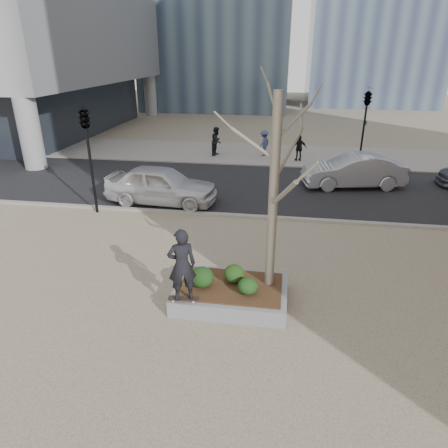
% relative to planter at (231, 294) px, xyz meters
% --- Properties ---
extents(ground, '(120.00, 120.00, 0.00)m').
position_rel_planter_xyz_m(ground, '(-1.00, 0.00, -0.23)').
color(ground, gray).
rests_on(ground, ground).
extents(street, '(60.00, 8.00, 0.02)m').
position_rel_planter_xyz_m(street, '(-1.00, 10.00, -0.21)').
color(street, black).
rests_on(street, ground).
extents(far_sidewalk, '(60.00, 6.00, 0.02)m').
position_rel_planter_xyz_m(far_sidewalk, '(-1.00, 17.00, -0.21)').
color(far_sidewalk, gray).
rests_on(far_sidewalk, ground).
extents(planter, '(3.00, 2.00, 0.45)m').
position_rel_planter_xyz_m(planter, '(0.00, 0.00, 0.00)').
color(planter, gray).
rests_on(planter, ground).
extents(planter_mulch, '(2.70, 1.70, 0.04)m').
position_rel_planter_xyz_m(planter_mulch, '(0.00, 0.00, 0.25)').
color(planter_mulch, '#382314').
rests_on(planter_mulch, planter).
extents(sycamore_tree, '(2.80, 2.80, 6.60)m').
position_rel_planter_xyz_m(sycamore_tree, '(1.00, 0.30, 3.56)').
color(sycamore_tree, gray).
rests_on(sycamore_tree, planter_mulch).
extents(shrub_left, '(0.64, 0.64, 0.54)m').
position_rel_planter_xyz_m(shrub_left, '(-0.77, -0.14, 0.54)').
color(shrub_left, '#103513').
rests_on(shrub_left, planter_mulch).
extents(shrub_middle, '(0.57, 0.57, 0.49)m').
position_rel_planter_xyz_m(shrub_middle, '(0.06, 0.22, 0.51)').
color(shrub_middle, black).
rests_on(shrub_middle, planter_mulch).
extents(shrub_right, '(0.52, 0.52, 0.44)m').
position_rel_planter_xyz_m(shrub_right, '(0.48, -0.30, 0.48)').
color(shrub_right, black).
rests_on(shrub_right, planter_mulch).
extents(skateboard, '(0.80, 0.27, 0.08)m').
position_rel_planter_xyz_m(skateboard, '(-1.10, -0.83, 0.26)').
color(skateboard, black).
rests_on(skateboard, planter).
extents(skateboarder, '(0.82, 0.68, 1.92)m').
position_rel_planter_xyz_m(skateboarder, '(-1.10, -0.83, 1.26)').
color(skateboarder, black).
rests_on(skateboarder, skateboard).
extents(police_car, '(5.04, 2.30, 1.68)m').
position_rel_planter_xyz_m(police_car, '(-4.08, 7.07, 0.63)').
color(police_car, silver).
rests_on(police_car, street).
extents(car_silver, '(5.15, 2.60, 1.62)m').
position_rel_planter_xyz_m(car_silver, '(4.59, 10.76, 0.60)').
color(car_silver, '#A2A4AA').
rests_on(car_silver, street).
extents(pedestrian_a, '(0.84, 0.99, 1.80)m').
position_rel_planter_xyz_m(pedestrian_a, '(-3.19, 16.21, 0.70)').
color(pedestrian_a, black).
rests_on(pedestrian_a, far_sidewalk).
extents(pedestrian_b, '(1.02, 1.21, 1.63)m').
position_rel_planter_xyz_m(pedestrian_b, '(-0.17, 16.53, 0.61)').
color(pedestrian_b, '#3D476E').
rests_on(pedestrian_b, far_sidewalk).
extents(pedestrian_c, '(0.98, 0.62, 1.56)m').
position_rel_planter_xyz_m(pedestrian_c, '(2.05, 15.56, 0.58)').
color(pedestrian_c, black).
rests_on(pedestrian_c, far_sidewalk).
extents(traffic_light_near, '(0.60, 2.48, 4.50)m').
position_rel_planter_xyz_m(traffic_light_near, '(-6.50, 5.60, 2.02)').
color(traffic_light_near, black).
rests_on(traffic_light_near, ground).
extents(traffic_light_far, '(0.60, 2.48, 4.50)m').
position_rel_planter_xyz_m(traffic_light_far, '(5.50, 14.60, 2.02)').
color(traffic_light_far, black).
rests_on(traffic_light_far, ground).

